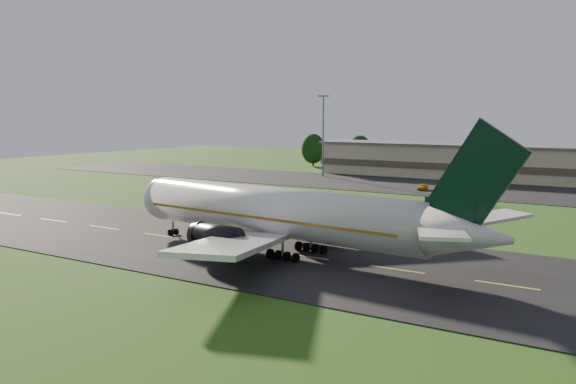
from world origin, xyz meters
The scene contains 7 objects.
ground centered at (0.00, 0.00, 0.00)m, with size 360.00×360.00×0.00m, color #204812.
taxiway centered at (0.00, 0.00, 0.05)m, with size 220.00×30.00×0.10m, color black.
apron centered at (0.00, 72.00, 0.05)m, with size 260.00×30.00×0.10m, color black.
airliner centered at (-14.04, -0.07, 4.66)m, with size 51.28×42.02×15.57m.
light_mast_west centered at (-55.00, 80.00, 12.74)m, with size 2.40×1.20×20.35m.
service_vehicle_a centered at (-23.04, 65.98, 0.75)m, with size 1.52×3.79×1.29m, color #E5A50D.
service_vehicle_b centered at (-12.95, 71.61, 0.77)m, with size 1.42×4.07×1.34m, color #A71C0B.
Camera 1 is at (25.66, -59.69, 16.05)m, focal length 40.00 mm.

